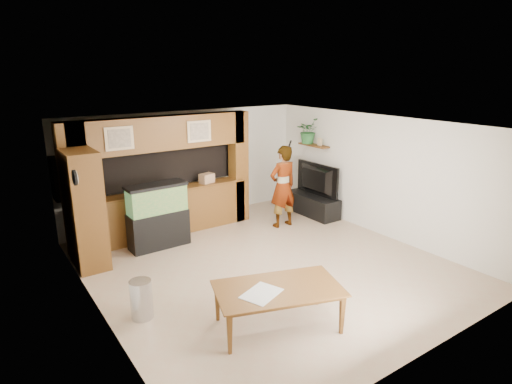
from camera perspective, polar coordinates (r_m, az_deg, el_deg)
floor at (r=8.10m, az=1.40°, el=-9.68°), size 6.50×6.50×0.00m
ceiling at (r=7.36m, az=1.53°, el=8.88°), size 6.50×6.50×0.00m
wall_back at (r=10.35m, az=-9.19°, el=3.48°), size 6.00×0.00×6.00m
wall_left at (r=6.43m, az=-20.80°, el=-5.23°), size 0.00×6.50×6.50m
wall_right at (r=9.64m, az=16.05°, el=2.13°), size 0.00×6.50×6.50m
partition at (r=9.43m, az=-12.77°, el=2.13°), size 4.20×0.99×2.60m
wall_clock at (r=7.21m, az=-22.99°, el=1.78°), size 0.05×0.25×0.25m
wall_shelf at (r=10.77m, az=7.70°, el=6.21°), size 0.25×0.90×0.04m
pantry_cabinet at (r=8.28m, az=-21.85°, el=-2.24°), size 0.54×0.89×2.17m
trash_can at (r=6.63m, az=-15.04°, el=-13.66°), size 0.32×0.32×0.59m
aquarium at (r=8.88m, az=-12.94°, el=-3.22°), size 1.20×0.45×1.33m
tv_stand at (r=10.80m, az=7.51°, el=-1.69°), size 0.55×1.49×0.50m
television at (r=10.63m, az=7.64°, el=1.62°), size 0.21×1.38×0.79m
photo_frame at (r=10.60m, az=8.51°, el=6.63°), size 0.03×0.14×0.18m
potted_plant at (r=10.85m, az=6.91°, el=8.13°), size 0.73×0.69×0.64m
person at (r=9.74m, az=3.59°, el=0.73°), size 0.70×0.46×1.89m
microphone at (r=9.43m, az=4.54°, el=6.39°), size 0.04×0.11×0.17m
dining_table at (r=6.19m, az=3.06°, el=-15.27°), size 1.97×1.48×0.61m
newspaper_a at (r=5.90m, az=0.73°, el=-13.39°), size 0.65×0.56×0.01m
counter_box at (r=9.73m, az=-6.59°, el=1.84°), size 0.36×0.28×0.21m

